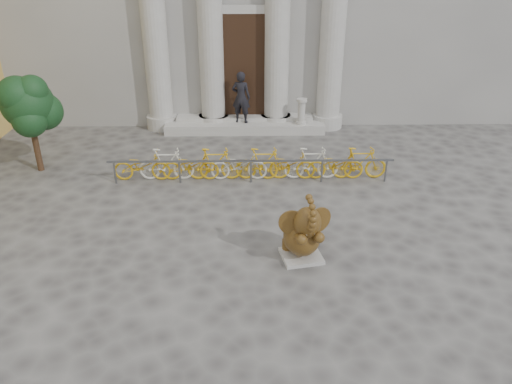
{
  "coord_description": "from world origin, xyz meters",
  "views": [
    {
      "loc": [
        0.13,
        -8.75,
        6.47
      ],
      "look_at": [
        0.31,
        1.95,
        1.1
      ],
      "focal_mm": 35.0,
      "sensor_mm": 36.0,
      "label": 1
    }
  ],
  "objects_px": {
    "bike_rack": "(250,164)",
    "tree": "(28,105)",
    "elephant_statue": "(303,234)",
    "pedestrian": "(241,97)"
  },
  "relations": [
    {
      "from": "elephant_statue",
      "to": "tree",
      "type": "distance_m",
      "value": 9.37
    },
    {
      "from": "tree",
      "to": "bike_rack",
      "type": "bearing_deg",
      "value": -6.51
    },
    {
      "from": "elephant_statue",
      "to": "pedestrian",
      "type": "xyz_separation_m",
      "value": [
        -1.46,
        8.6,
        0.67
      ]
    },
    {
      "from": "tree",
      "to": "pedestrian",
      "type": "distance_m",
      "value": 7.27
    },
    {
      "from": "elephant_statue",
      "to": "pedestrian",
      "type": "distance_m",
      "value": 8.75
    },
    {
      "from": "elephant_statue",
      "to": "pedestrian",
      "type": "bearing_deg",
      "value": 88.51
    },
    {
      "from": "bike_rack",
      "to": "tree",
      "type": "height_order",
      "value": "tree"
    },
    {
      "from": "bike_rack",
      "to": "pedestrian",
      "type": "height_order",
      "value": "pedestrian"
    },
    {
      "from": "bike_rack",
      "to": "tree",
      "type": "xyz_separation_m",
      "value": [
        -6.61,
        0.75,
        1.62
      ]
    },
    {
      "from": "elephant_statue",
      "to": "bike_rack",
      "type": "height_order",
      "value": "elephant_statue"
    }
  ]
}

